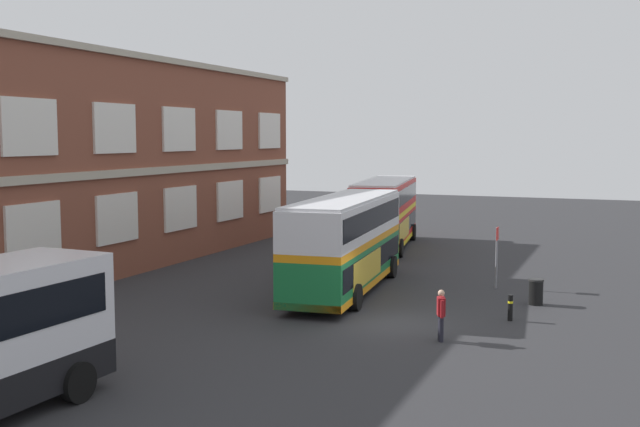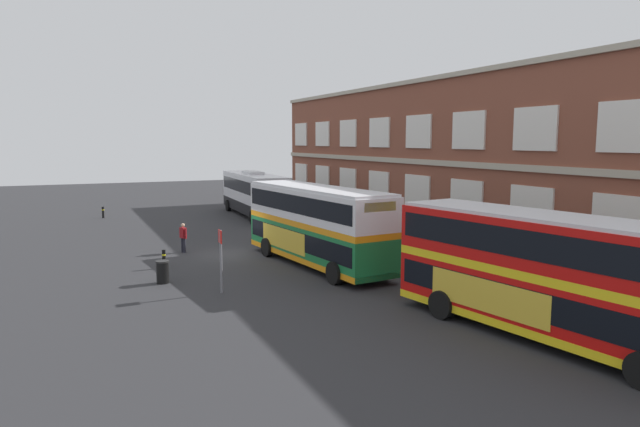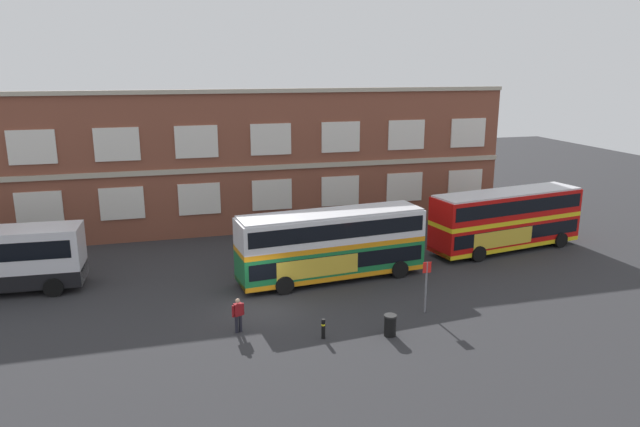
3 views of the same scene
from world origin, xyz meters
name	(u,v)px [view 2 (image 2 of 3)]	position (x,y,z in m)	size (l,w,h in m)	color
ground_plane	(265,251)	(0.00, 2.00, 0.00)	(120.00, 120.00, 0.00)	#2B2B2D
brick_terminal_building	(465,158)	(-2.21, 17.98, 5.17)	(47.82, 8.19, 10.62)	brown
double_decker_near	(316,224)	(4.57, 3.25, 2.15)	(11.21, 3.72, 4.07)	#197038
double_decker_middle	(546,274)	(17.60, 5.58, 2.15)	(11.28, 4.39, 4.07)	red
touring_coach	(253,194)	(-15.27, 6.14, 1.91)	(12.11, 3.31, 3.80)	silver
waiting_passenger	(183,236)	(-1.65, -2.39, 0.93)	(0.63, 0.36, 1.70)	black
bus_stand_flag	(221,255)	(7.84, -2.61, 1.64)	(0.44, 0.10, 2.70)	slate
station_litter_bin	(163,272)	(5.11, -4.61, 0.52)	(0.60, 0.60, 1.03)	black
safety_bollard_west	(164,259)	(2.04, -4.07, 0.49)	(0.19, 0.19, 0.95)	black
safety_bollard_east	(103,212)	(-19.11, -5.69, 0.49)	(0.19, 0.19, 0.95)	black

